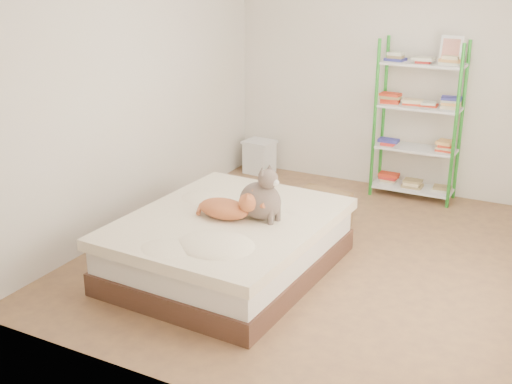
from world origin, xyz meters
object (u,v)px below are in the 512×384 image
Objects in this scene: orange_cat at (224,206)px; shelf_unit at (418,121)px; bed at (229,244)px; grey_cat at (260,193)px; white_bin at (259,157)px; cardboard_box at (320,210)px.

shelf_unit is at bearing 69.52° from orange_cat.
bed is 0.53m from grey_cat.
grey_cat reaches higher than white_bin.
bed is at bearing -96.65° from cardboard_box.
orange_cat is 0.30× the size of shelf_unit.
bed is 1.11× the size of shelf_unit.
cardboard_box is 1.79m from white_bin.
shelf_unit reaches higher than cardboard_box.
bed is 1.27m from cardboard_box.
bed is 0.35m from orange_cat.
bed is at bearing -109.86° from shelf_unit.
orange_cat reaches higher than bed.
bed is 3.76× the size of orange_cat.
orange_cat is (-0.02, -0.03, 0.34)m from bed.
grey_cat is 2.47m from shelf_unit.
grey_cat reaches higher than bed.
cardboard_box is 1.36× the size of white_bin.
white_bin is at bearing 110.61° from orange_cat.
white_bin is at bearing 37.82° from grey_cat.
white_bin is (-1.30, 1.23, 0.03)m from cardboard_box.
orange_cat is at bearing -110.02° from shelf_unit.
shelf_unit is 1.98m from white_bin.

